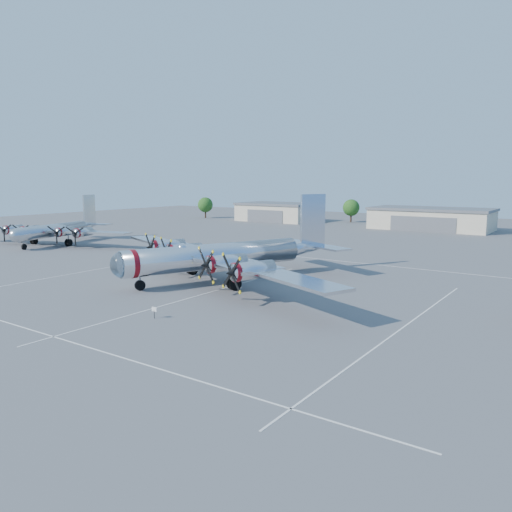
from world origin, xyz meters
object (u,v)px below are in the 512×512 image
Objects in this scene: hangar_west at (278,212)px; bomber_west at (57,244)px; tree_west at (351,208)px; tree_far_west at (205,205)px; info_placard at (154,310)px; main_bomber_b29 at (226,280)px; hangar_center at (431,219)px.

hangar_west is 70.25m from bomber_west.
tree_west reaches higher than bomber_west.
info_placard is at bearing -51.59° from tree_far_west.
main_bomber_b29 is at bearing -47.90° from tree_far_west.
tree_far_west is 68.79m from bomber_west.
tree_far_west reaches higher than hangar_center.
tree_far_west is 117.05m from info_placard.
tree_far_west is 46.57m from tree_west.
main_bomber_b29 is 48.90m from bomber_west.
hangar_west is 3.40× the size of tree_west.
main_bomber_b29 is (22.17, -86.35, -4.22)m from tree_west.
hangar_west is at bearing 111.64° from info_placard.
bomber_west is (19.00, -65.98, -4.22)m from tree_far_west.
info_placard is (72.69, -91.68, -3.48)m from tree_far_west.
hangar_west is 88.99m from main_bomber_b29.
main_bomber_b29 is 1.36× the size of bomber_west.
hangar_west and hangar_center have the same top height.
hangar_center reaches higher than info_placard.
tree_west is 6.32× the size of info_placard.
main_bomber_b29 is at bearing -25.37° from bomber_west.
tree_far_west reaches higher than bomber_west.
hangar_west is at bearing 69.59° from bomber_west.
tree_far_west is at bearing -176.76° from hangar_center.
bomber_west is at bearing 149.56° from info_placard.
tree_west is 89.25m from main_bomber_b29.
hangar_center is 0.82× the size of bomber_west.
hangar_west reaches higher than info_placard.
tree_west is at bearing 100.09° from info_placard.
tree_west reaches higher than info_placard.
hangar_center is 26.30m from tree_west.
main_bomber_b29 is (-2.83, -78.31, -2.71)m from hangar_center.
hangar_west is at bearing -158.11° from tree_west.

